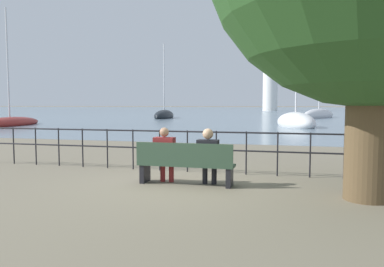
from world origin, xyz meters
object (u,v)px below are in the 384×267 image
(sailboat_1, at_px, (10,123))
(sailboat_3, at_px, (296,122))
(park_bench, at_px, (185,164))
(sailboat_5, at_px, (319,115))
(seated_person_right, at_px, (208,154))
(seated_person_left, at_px, (165,153))
(sailboat_0, at_px, (164,116))
(harbor_lighthouse, at_px, (271,68))

(sailboat_1, height_order, sailboat_3, sailboat_1)
(park_bench, xyz_separation_m, sailboat_5, (5.73, 43.55, -0.06))
(seated_person_right, relative_size, sailboat_1, 0.12)
(sailboat_5, bearing_deg, seated_person_left, -73.13)
(park_bench, relative_size, sailboat_0, 0.21)
(sailboat_3, bearing_deg, seated_person_right, -114.34)
(sailboat_1, height_order, harbor_lighthouse, harbor_lighthouse)
(sailboat_3, height_order, harbor_lighthouse, harbor_lighthouse)
(sailboat_1, bearing_deg, park_bench, -50.18)
(sailboat_0, bearing_deg, sailboat_1, -114.48)
(seated_person_right, bearing_deg, sailboat_5, 83.11)
(seated_person_right, bearing_deg, sailboat_1, 138.48)
(seated_person_left, distance_m, sailboat_3, 22.58)
(park_bench, relative_size, sailboat_3, 0.22)
(sailboat_3, bearing_deg, seated_person_left, -116.75)
(sailboat_5, bearing_deg, park_bench, -72.50)
(sailboat_0, height_order, sailboat_1, sailboat_1)
(seated_person_right, relative_size, sailboat_0, 0.12)
(seated_person_left, height_order, sailboat_0, sailboat_0)
(park_bench, height_order, sailboat_5, sailboat_5)
(sailboat_0, distance_m, sailboat_1, 20.56)
(sailboat_0, xyz_separation_m, sailboat_5, (19.14, 5.84, 0.04))
(sailboat_1, relative_size, harbor_lighthouse, 0.37)
(sailboat_1, bearing_deg, seated_person_left, -50.74)
(sailboat_0, xyz_separation_m, harbor_lighthouse, (9.86, 65.34, 11.86))
(seated_person_right, relative_size, sailboat_5, 0.10)
(sailboat_0, bearing_deg, sailboat_3, -49.39)
(seated_person_left, height_order, harbor_lighthouse, harbor_lighthouse)
(seated_person_left, distance_m, sailboat_1, 26.70)
(seated_person_right, height_order, sailboat_1, sailboat_1)
(sailboat_3, bearing_deg, sailboat_5, 62.35)
(park_bench, distance_m, sailboat_3, 22.60)
(seated_person_right, bearing_deg, sailboat_3, 84.73)
(park_bench, relative_size, sailboat_5, 0.18)
(seated_person_left, height_order, sailboat_5, sailboat_5)
(sailboat_5, distance_m, harbor_lighthouse, 61.37)
(harbor_lighthouse, bearing_deg, park_bench, -88.03)
(sailboat_0, relative_size, sailboat_1, 1.00)
(park_bench, distance_m, seated_person_right, 0.53)
(seated_person_left, bearing_deg, park_bench, -9.49)
(harbor_lighthouse, bearing_deg, sailboat_5, -81.13)
(seated_person_left, bearing_deg, sailboat_3, 82.31)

